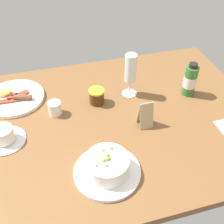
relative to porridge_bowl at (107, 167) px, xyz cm
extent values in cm
cube|color=brown|center=(10.88, 23.56, -4.78)|extent=(110.00, 84.00, 3.00)
cylinder|color=white|center=(0.00, 0.00, -2.68)|extent=(20.96, 20.96, 1.20)
cylinder|color=white|center=(0.00, 0.00, 0.74)|extent=(13.59, 13.59, 5.64)
cylinder|color=beige|center=(0.00, 0.00, 2.76)|extent=(11.69, 11.69, 1.60)
sphere|color=#79AB43|center=(-0.71, -2.38, 3.66)|extent=(0.91, 0.91, 0.91)
sphere|color=#79AB43|center=(0.02, -0.25, 3.66)|extent=(1.36, 1.36, 1.36)
sphere|color=#79AB43|center=(-3.64, -1.53, 3.66)|extent=(0.81, 0.81, 0.81)
sphere|color=#79AB43|center=(0.77, -0.02, 3.66)|extent=(1.03, 1.03, 1.03)
sphere|color=#79AB43|center=(-1.13, -0.35, 3.66)|extent=(1.22, 1.22, 1.22)
sphere|color=#79AB43|center=(0.56, 1.20, 3.66)|extent=(1.14, 1.14, 1.14)
sphere|color=#79AB43|center=(2.45, 3.58, 3.66)|extent=(0.95, 0.95, 0.95)
sphere|color=#79AB43|center=(-0.31, 3.55, 3.66)|extent=(0.90, 0.90, 0.90)
cylinder|color=white|center=(-30.72, 22.72, -2.83)|extent=(14.19, 14.19, 0.90)
cylinder|color=white|center=(-30.72, 22.72, 0.08)|extent=(7.37, 7.37, 4.93)
cylinder|color=#331A0E|center=(-30.72, 22.72, 2.05)|extent=(6.26, 6.26, 1.00)
cylinder|color=white|center=(-12.05, 32.52, -0.59)|extent=(5.07, 5.07, 5.37)
cone|color=white|center=(-11.69, 34.77, 1.45)|extent=(2.13, 2.62, 2.38)
cylinder|color=white|center=(19.46, 36.91, -3.08)|extent=(6.25, 6.25, 0.40)
cylinder|color=white|center=(19.46, 36.91, 0.31)|extent=(0.80, 0.80, 6.38)
cylinder|color=white|center=(19.46, 36.91, 9.31)|extent=(4.69, 4.69, 11.62)
cylinder|color=#F6F0B4|center=(19.46, 36.91, 7.56)|extent=(3.85, 3.85, 6.97)
cylinder|color=#4D2D10|center=(4.93, 34.82, -0.57)|extent=(5.94, 5.94, 5.41)
cylinder|color=yellow|center=(4.93, 34.82, 2.53)|extent=(6.23, 6.23, 0.80)
cylinder|color=#337233|center=(43.05, 30.44, 3.14)|extent=(5.23, 5.23, 12.84)
cylinder|color=white|center=(43.05, 30.44, 2.89)|extent=(5.33, 5.33, 4.88)
cylinder|color=black|center=(43.05, 30.44, 10.38)|extent=(3.40, 3.40, 1.62)
cylinder|color=white|center=(-27.28, 45.94, -2.58)|extent=(24.37, 24.37, 1.40)
cube|color=brown|center=(-28.89, 43.11, -1.58)|extent=(9.06, 2.65, 0.60)
cube|color=#B23828|center=(-29.97, 47.97, -1.58)|extent=(9.19, 5.91, 0.60)
cube|color=#953828|center=(-25.65, 45.95, -1.58)|extent=(9.27, 5.43, 0.60)
cylinder|color=brown|center=(-23.62, 42.89, -0.68)|extent=(7.33, 3.99, 2.20)
ellipsoid|color=#F2D859|center=(-30.93, 48.38, -0.88)|extent=(6.00, 4.80, 2.40)
cube|color=tan|center=(18.91, 18.53, 1.85)|extent=(5.00, 2.64, 10.34)
cube|color=tan|center=(18.91, 16.29, 1.85)|extent=(5.00, 2.64, 10.34)
camera|label=1|loc=(-12.80, -51.42, 68.85)|focal=44.91mm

